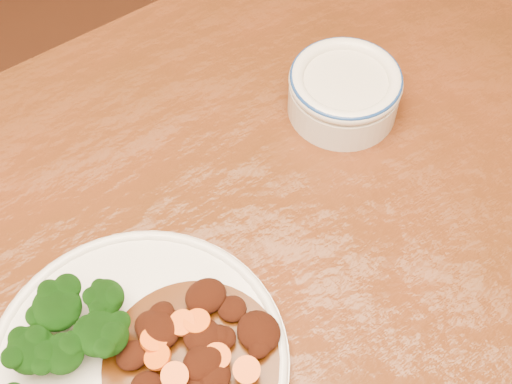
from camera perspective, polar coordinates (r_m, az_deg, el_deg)
dining_table at (r=0.78m, az=-5.02°, el=-15.04°), size 1.51×0.92×0.75m
dinner_plate at (r=0.70m, az=-9.48°, el=-13.34°), size 0.29×0.29×0.02m
broccoli_florets at (r=0.68m, az=-14.74°, el=-11.22°), size 0.15×0.11×0.05m
mince_stew at (r=0.68m, az=-4.90°, el=-12.50°), size 0.17×0.17×0.03m
dip_bowl at (r=0.84m, az=7.08°, el=8.06°), size 0.13×0.13×0.06m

